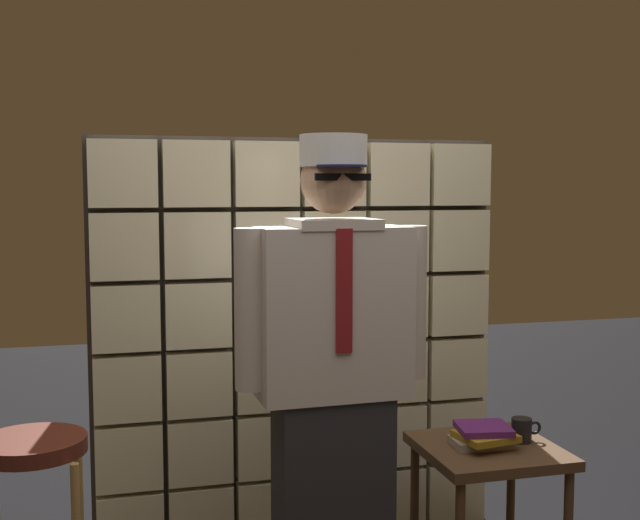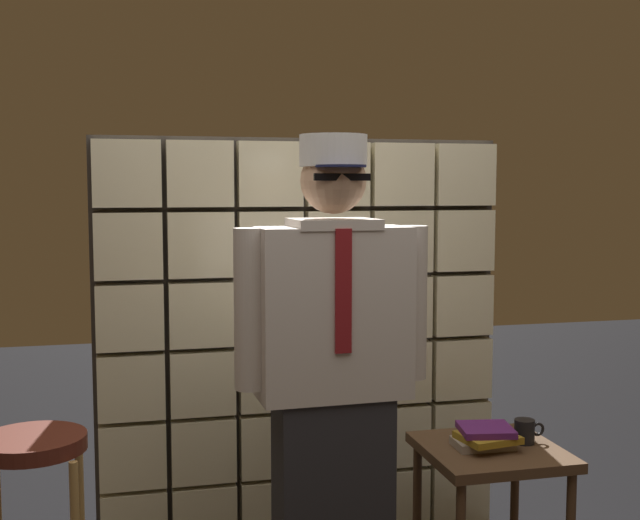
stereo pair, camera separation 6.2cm
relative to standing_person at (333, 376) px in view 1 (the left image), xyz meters
The scene contains 6 objects.
glass_block_wall 0.75m from the standing_person, 85.54° to the left, with size 1.81×0.10×1.81m.
standing_person is the anchor object (origin of this frame).
bar_stool 1.05m from the standing_person, behind, with size 0.34×0.34×0.79m.
side_table 0.80m from the standing_person, 10.25° to the left, with size 0.52×0.52×0.57m.
book_stack 0.71m from the standing_person, ahead, with size 0.24×0.23×0.08m.
coffee_mug 0.88m from the standing_person, ahead, with size 0.13×0.08×0.09m.
Camera 1 is at (-0.81, -2.26, 1.58)m, focal length 44.94 mm.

